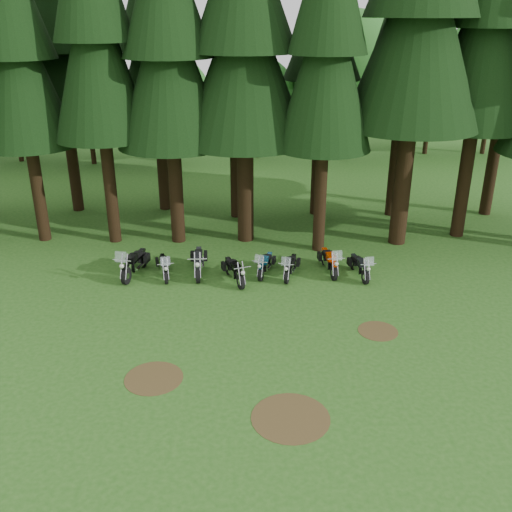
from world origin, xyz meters
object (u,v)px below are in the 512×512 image
at_px(motorcycle_4, 265,265).
at_px(motorcycle_0, 134,264).
at_px(motorcycle_2, 199,263).
at_px(motorcycle_3, 234,271).
at_px(motorcycle_5, 290,267).
at_px(motorcycle_1, 164,267).
at_px(motorcycle_6, 329,262).
at_px(motorcycle_7, 360,267).

bearing_deg(motorcycle_4, motorcycle_0, -162.75).
height_order(motorcycle_2, motorcycle_3, motorcycle_2).
distance_m(motorcycle_0, motorcycle_5, 6.57).
bearing_deg(motorcycle_1, motorcycle_0, 161.34).
distance_m(motorcycle_0, motorcycle_1, 1.28).
bearing_deg(motorcycle_3, motorcycle_1, 149.74).
distance_m(motorcycle_1, motorcycle_6, 6.99).
bearing_deg(motorcycle_2, motorcycle_4, -4.37).
xyz_separation_m(motorcycle_3, motorcycle_5, (2.35, 0.38, -0.02)).
xyz_separation_m(motorcycle_1, motorcycle_7, (8.19, -0.33, 0.00)).
bearing_deg(motorcycle_5, motorcycle_2, -169.67).
bearing_deg(motorcycle_5, motorcycle_6, 28.45).
height_order(motorcycle_3, motorcycle_6, motorcycle_6).
xyz_separation_m(motorcycle_4, motorcycle_7, (3.94, -0.42, 0.01)).
xyz_separation_m(motorcycle_4, motorcycle_6, (2.74, 0.07, 0.05)).
bearing_deg(motorcycle_5, motorcycle_3, -154.21).
distance_m(motorcycle_1, motorcycle_5, 5.30).
bearing_deg(motorcycle_4, motorcycle_1, -160.84).
xyz_separation_m(motorcycle_3, motorcycle_7, (5.25, 0.24, -0.01)).
relative_size(motorcycle_2, motorcycle_3, 1.17).
bearing_deg(motorcycle_3, motorcycle_5, -10.02).
height_order(motorcycle_0, motorcycle_7, motorcycle_0).
xyz_separation_m(motorcycle_1, motorcycle_3, (2.94, -0.58, 0.01)).
bearing_deg(motorcycle_1, motorcycle_3, -22.64).
relative_size(motorcycle_0, motorcycle_1, 1.19).
xyz_separation_m(motorcycle_0, motorcycle_4, (5.52, -0.08, -0.10)).
relative_size(motorcycle_1, motorcycle_5, 1.03).
distance_m(motorcycle_2, motorcycle_5, 3.89).
bearing_deg(motorcycle_4, motorcycle_3, -135.18).
height_order(motorcycle_4, motorcycle_6, motorcycle_6).
bearing_deg(motorcycle_6, motorcycle_4, 175.47).
bearing_deg(motorcycle_7, motorcycle_3, 174.23).
relative_size(motorcycle_3, motorcycle_7, 1.00).
relative_size(motorcycle_0, motorcycle_2, 1.01).
height_order(motorcycle_2, motorcycle_6, motorcycle_6).
xyz_separation_m(motorcycle_1, motorcycle_4, (4.25, 0.08, -0.01)).
bearing_deg(motorcycle_7, motorcycle_1, 169.22).
distance_m(motorcycle_2, motorcycle_7, 6.79).
xyz_separation_m(motorcycle_2, motorcycle_3, (1.51, -0.81, -0.06)).
height_order(motorcycle_3, motorcycle_5, motorcycle_5).
height_order(motorcycle_1, motorcycle_3, motorcycle_1).
bearing_deg(motorcycle_4, motorcycle_5, 2.76).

